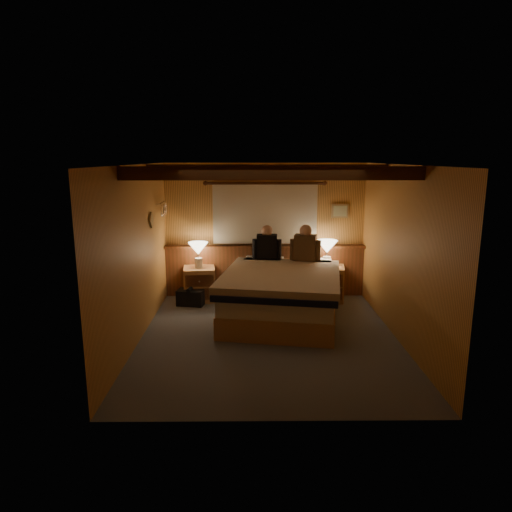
{
  "coord_description": "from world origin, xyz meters",
  "views": [
    {
      "loc": [
        -0.24,
        -6.06,
        2.5
      ],
      "look_at": [
        -0.17,
        0.4,
        1.09
      ],
      "focal_mm": 32.0,
      "sensor_mm": 36.0,
      "label": 1
    }
  ],
  "objects_px": {
    "lamp_left": "(198,250)",
    "duffel_bag": "(191,297)",
    "nightstand_left": "(200,284)",
    "nightstand_right": "(328,283)",
    "lamp_right": "(327,248)",
    "person_left": "(267,245)",
    "bed": "(282,294)",
    "person_right": "(305,246)"
  },
  "relations": [
    {
      "from": "nightstand_right",
      "to": "person_right",
      "type": "xyz_separation_m",
      "value": [
        -0.44,
        -0.19,
        0.71
      ]
    },
    {
      "from": "bed",
      "to": "person_right",
      "type": "xyz_separation_m",
      "value": [
        0.44,
        0.74,
        0.62
      ]
    },
    {
      "from": "lamp_left",
      "to": "duffel_bag",
      "type": "xyz_separation_m",
      "value": [
        -0.12,
        -0.27,
        -0.77
      ]
    },
    {
      "from": "duffel_bag",
      "to": "person_left",
      "type": "bearing_deg",
      "value": 20.08
    },
    {
      "from": "lamp_left",
      "to": "lamp_right",
      "type": "bearing_deg",
      "value": 0.0
    },
    {
      "from": "duffel_bag",
      "to": "lamp_right",
      "type": "bearing_deg",
      "value": 16.99
    },
    {
      "from": "nightstand_left",
      "to": "duffel_bag",
      "type": "distance_m",
      "value": 0.34
    },
    {
      "from": "person_left",
      "to": "bed",
      "type": "bearing_deg",
      "value": -73.25
    },
    {
      "from": "person_right",
      "to": "nightstand_left",
      "type": "bearing_deg",
      "value": -169.94
    },
    {
      "from": "bed",
      "to": "duffel_bag",
      "type": "distance_m",
      "value": 1.68
    },
    {
      "from": "lamp_right",
      "to": "duffel_bag",
      "type": "distance_m",
      "value": 2.51
    },
    {
      "from": "nightstand_right",
      "to": "lamp_right",
      "type": "height_order",
      "value": "lamp_right"
    },
    {
      "from": "person_left",
      "to": "duffel_bag",
      "type": "distance_m",
      "value": 1.59
    },
    {
      "from": "nightstand_left",
      "to": "lamp_left",
      "type": "relative_size",
      "value": 1.32
    },
    {
      "from": "bed",
      "to": "lamp_right",
      "type": "height_order",
      "value": "lamp_right"
    },
    {
      "from": "nightstand_right",
      "to": "lamp_right",
      "type": "relative_size",
      "value": 1.34
    },
    {
      "from": "bed",
      "to": "duffel_bag",
      "type": "bearing_deg",
      "value": 166.19
    },
    {
      "from": "lamp_left",
      "to": "duffel_bag",
      "type": "bearing_deg",
      "value": -113.03
    },
    {
      "from": "nightstand_left",
      "to": "nightstand_right",
      "type": "height_order",
      "value": "nightstand_right"
    },
    {
      "from": "nightstand_left",
      "to": "lamp_left",
      "type": "height_order",
      "value": "lamp_left"
    },
    {
      "from": "bed",
      "to": "nightstand_right",
      "type": "bearing_deg",
      "value": 56.83
    },
    {
      "from": "lamp_right",
      "to": "person_right",
      "type": "xyz_separation_m",
      "value": [
        -0.41,
        -0.2,
        0.08
      ]
    },
    {
      "from": "lamp_left",
      "to": "person_right",
      "type": "xyz_separation_m",
      "value": [
        1.85,
        -0.2,
        0.11
      ]
    },
    {
      "from": "bed",
      "to": "person_right",
      "type": "bearing_deg",
      "value": 69.31
    },
    {
      "from": "duffel_bag",
      "to": "bed",
      "type": "bearing_deg",
      "value": -13.36
    },
    {
      "from": "person_right",
      "to": "duffel_bag",
      "type": "distance_m",
      "value": 2.15
    },
    {
      "from": "person_right",
      "to": "duffel_bag",
      "type": "bearing_deg",
      "value": -161.69
    },
    {
      "from": "lamp_left",
      "to": "nightstand_left",
      "type": "bearing_deg",
      "value": -11.8
    },
    {
      "from": "lamp_right",
      "to": "duffel_bag",
      "type": "relative_size",
      "value": 0.95
    },
    {
      "from": "nightstand_right",
      "to": "lamp_left",
      "type": "relative_size",
      "value": 1.39
    },
    {
      "from": "lamp_left",
      "to": "nightstand_right",
      "type": "bearing_deg",
      "value": -0.2
    },
    {
      "from": "nightstand_left",
      "to": "nightstand_right",
      "type": "relative_size",
      "value": 0.95
    },
    {
      "from": "bed",
      "to": "person_left",
      "type": "height_order",
      "value": "person_left"
    },
    {
      "from": "nightstand_right",
      "to": "lamp_left",
      "type": "xyz_separation_m",
      "value": [
        -2.28,
        0.01,
        0.61
      ]
    },
    {
      "from": "lamp_right",
      "to": "person_left",
      "type": "distance_m",
      "value": 1.06
    },
    {
      "from": "nightstand_left",
      "to": "duffel_bag",
      "type": "bearing_deg",
      "value": -120.97
    },
    {
      "from": "lamp_left",
      "to": "lamp_right",
      "type": "xyz_separation_m",
      "value": [
        2.25,
        0.0,
        0.03
      ]
    },
    {
      "from": "nightstand_left",
      "to": "lamp_left",
      "type": "distance_m",
      "value": 0.61
    },
    {
      "from": "bed",
      "to": "person_left",
      "type": "bearing_deg",
      "value": 113.08
    },
    {
      "from": "nightstand_left",
      "to": "nightstand_right",
      "type": "bearing_deg",
      "value": -6.59
    },
    {
      "from": "lamp_right",
      "to": "person_right",
      "type": "height_order",
      "value": "person_right"
    },
    {
      "from": "bed",
      "to": "lamp_left",
      "type": "xyz_separation_m",
      "value": [
        -1.41,
        0.94,
        0.51
      ]
    }
  ]
}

